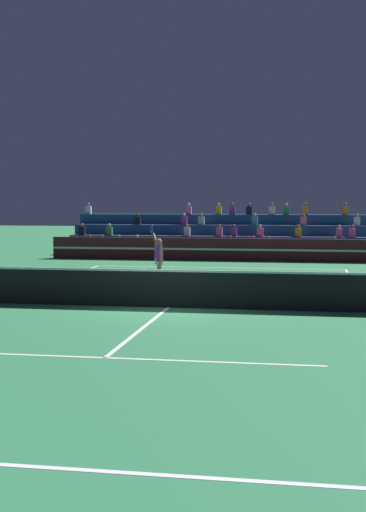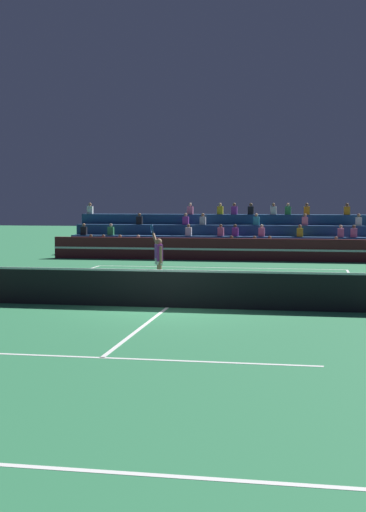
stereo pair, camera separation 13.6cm
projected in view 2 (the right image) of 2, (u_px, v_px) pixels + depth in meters
name	position (u px, v px, depth m)	size (l,w,h in m)	color
ground_plane	(167.00, 308.00, 19.78)	(120.00, 120.00, 0.00)	#2D7A4C
court_lines	(167.00, 307.00, 19.78)	(11.10, 23.90, 0.01)	white
tennis_net	(167.00, 288.00, 19.74)	(12.00, 0.10, 1.10)	slate
sponsor_banner_wall	(229.00, 249.00, 35.21)	(18.00, 0.26, 1.10)	#51191E
bleacher_stand	(235.00, 240.00, 38.30)	(17.52, 3.80, 2.83)	navy
tennis_player	(159.00, 260.00, 23.73)	(0.70, 1.27, 2.22)	#9E7051
tennis_ball	(207.00, 301.00, 20.73)	(0.07, 0.07, 0.07)	#C6DB33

